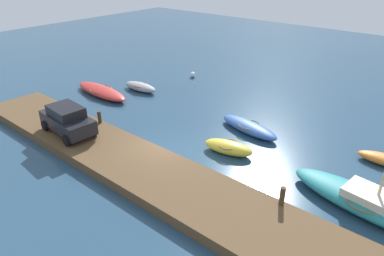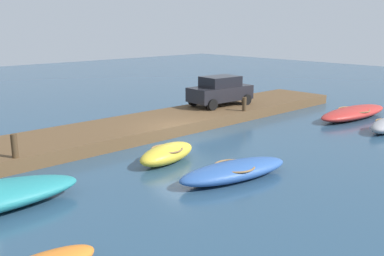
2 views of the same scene
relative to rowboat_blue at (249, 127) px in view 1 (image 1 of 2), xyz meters
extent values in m
plane|color=navy|center=(-2.37, -5.25, -0.33)|extent=(84.00, 84.00, 0.00)
cube|color=brown|center=(-2.37, -7.64, -0.05)|extent=(26.84, 3.87, 0.56)
ellipsoid|color=#2D569E|center=(0.00, 0.00, -0.01)|extent=(4.58, 2.16, 0.64)
torus|color=olive|center=(0.00, 0.00, 0.17)|extent=(1.68, 1.68, 0.07)
ellipsoid|color=#939399|center=(-10.86, 0.63, 0.01)|extent=(3.29, 1.31, 0.67)
torus|color=olive|center=(-10.86, 0.63, 0.19)|extent=(1.29, 1.29, 0.07)
ellipsoid|color=gold|center=(0.49, -3.06, 0.04)|extent=(3.06, 1.75, 0.73)
torus|color=olive|center=(0.49, -3.06, 0.24)|extent=(1.48, 1.48, 0.07)
ellipsoid|color=teal|center=(8.04, -3.26, 0.07)|extent=(7.27, 3.00, 0.80)
torus|color=olive|center=(8.04, -3.26, 0.30)|extent=(2.41, 2.41, 0.07)
cube|color=beige|center=(8.28, -3.29, 0.52)|extent=(2.63, 1.81, 0.41)
ellipsoid|color=#B72D28|center=(-12.55, -2.07, 0.00)|extent=(6.00, 2.00, 0.66)
torus|color=olive|center=(-12.55, -2.07, 0.18)|extent=(1.84, 1.84, 0.07)
cylinder|color=#47331E|center=(-7.50, -5.96, 0.61)|extent=(0.23, 0.23, 0.77)
cylinder|color=#47331E|center=(5.24, -5.96, 0.67)|extent=(0.23, 0.23, 0.88)
cube|color=black|center=(-7.74, -8.03, 0.96)|extent=(3.98, 2.01, 0.82)
cube|color=black|center=(-7.74, -8.03, 1.66)|extent=(2.27, 1.67, 0.59)
cylinder|color=black|center=(-6.32, -7.28, 0.55)|extent=(0.66, 0.27, 0.64)
cylinder|color=black|center=(-6.46, -8.99, 0.55)|extent=(0.66, 0.27, 0.64)
cylinder|color=black|center=(-9.02, -7.07, 0.55)|extent=(0.66, 0.27, 0.64)
cylinder|color=black|center=(-9.15, -8.78, 0.55)|extent=(0.66, 0.27, 0.64)
sphere|color=silver|center=(-9.74, 6.12, -0.08)|extent=(0.50, 0.50, 0.50)
camera|label=1|loc=(9.92, -17.67, 10.03)|focal=32.56mm
camera|label=2|loc=(10.89, 9.54, 4.99)|focal=40.90mm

